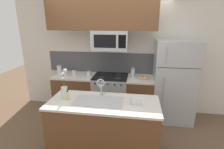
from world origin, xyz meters
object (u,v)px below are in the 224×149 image
refrigerator (173,81)px  storage_jar_short (74,72)px  storage_jar_squat (89,74)px  drinking_glass (130,100)px  storage_jar_medium (65,72)px  stove_range (110,95)px  french_press (133,73)px  banana_bunch (143,78)px  dish_soap_bottle (68,95)px  flower_vase (65,91)px  microwave (110,40)px  spare_glass (139,102)px  storage_jar_tall (59,70)px  sink_faucet (101,85)px

refrigerator → storage_jar_short: bearing=-178.7°
storage_jar_squat → drinking_glass: size_ratio=0.97×
storage_jar_medium → storage_jar_squat: (0.56, -0.01, -0.01)m
stove_range → storage_jar_short: size_ratio=6.46×
french_press → banana_bunch: bearing=-27.9°
storage_jar_medium → drinking_glass: 1.98m
stove_range → french_press: french_press is taller
french_press → dish_soap_bottle: (-0.97, -1.31, -0.03)m
drinking_glass → french_press: bearing=90.4°
flower_vase → storage_jar_squat: bearing=87.7°
microwave → refrigerator: size_ratio=0.43×
storage_jar_medium → spare_glass: 2.10m
microwave → drinking_glass: microwave is taller
refrigerator → banana_bunch: size_ratio=9.12×
storage_jar_tall → storage_jar_squat: bearing=0.5°
refrigerator → storage_jar_tall: bearing=-178.9°
storage_jar_squat → banana_bunch: 1.20m
drinking_glass → spare_glass: size_ratio=1.02×
stove_range → french_press: size_ratio=3.48×
microwave → storage_jar_tall: size_ratio=3.47×
storage_jar_short → spare_glass: bearing=-40.6°
refrigerator → stove_range: bearing=-179.2°
stove_range → storage_jar_tall: bearing=-178.6°
storage_jar_tall → sink_faucet: (1.19, -1.03, 0.09)m
french_press → dish_soap_bottle: size_ratio=1.62×
storage_jar_short → flower_vase: flower_vase is taller
dish_soap_bottle → flower_vase: bearing=165.3°
french_press → storage_jar_medium: bearing=-177.2°
storage_jar_tall → flower_vase: size_ratio=0.46×
refrigerator → spare_glass: size_ratio=15.77×
storage_jar_medium → french_press: french_press is taller
storage_jar_tall → storage_jar_medium: size_ratio=1.58×
spare_glass → stove_range: bearing=116.2°
storage_jar_medium → french_press: 1.54m
storage_jar_short → banana_bunch: bearing=-1.1°
banana_bunch → sink_faucet: bearing=-125.2°
storage_jar_short → sink_faucet: sink_faucet is taller
refrigerator → storage_jar_squat: (-1.84, -0.04, 0.09)m
spare_glass → sink_faucet: bearing=160.2°
storage_jar_short → flower_vase: 1.24m
french_press → spare_glass: 1.35m
storage_jar_tall → storage_jar_medium: bearing=5.9°
storage_jar_tall → storage_jar_short: (0.35, -0.00, -0.04)m
storage_jar_squat → microwave: bearing=0.2°
storage_jar_short → storage_jar_squat: storage_jar_short is taller
refrigerator → sink_faucet: size_ratio=5.69×
drinking_glass → storage_jar_tall: bearing=143.9°
refrigerator → french_press: (-0.87, 0.04, 0.14)m
storage_jar_medium → drinking_glass: size_ratio=1.21×
microwave → storage_jar_short: bearing=-179.3°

